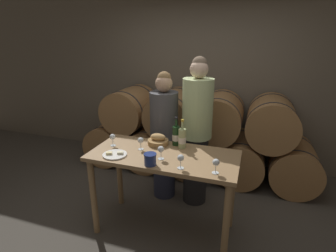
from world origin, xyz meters
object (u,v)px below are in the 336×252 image
(wine_glass_center, at_px, (161,150))
(wine_glass_right, at_px, (181,159))
(wine_bottle_red, at_px, (176,136))
(wine_bottle_white, at_px, (182,138))
(wine_glass_left, at_px, (141,141))
(tasting_table, at_px, (164,166))
(wine_glass_far_left, at_px, (113,137))
(cheese_plate, at_px, (115,154))
(bread_basket, at_px, (158,140))
(blue_crock, at_px, (150,159))
(wine_glass_far_right, at_px, (216,163))
(person_left, at_px, (164,136))
(person_right, at_px, (197,133))

(wine_glass_center, relative_size, wine_glass_right, 1.00)
(wine_bottle_red, height_order, wine_bottle_white, wine_bottle_red)
(wine_glass_left, bearing_deg, tasting_table, -6.22)
(wine_glass_far_left, bearing_deg, tasting_table, -2.21)
(cheese_plate, distance_m, wine_glass_right, 0.69)
(wine_bottle_white, xyz_separation_m, bread_basket, (-0.27, 0.00, -0.06))
(blue_crock, bearing_deg, tasting_table, 81.68)
(blue_crock, xyz_separation_m, wine_glass_far_right, (0.59, 0.04, 0.03))
(tasting_table, xyz_separation_m, wine_glass_far_right, (0.55, -0.22, 0.23))
(cheese_plate, distance_m, wine_glass_left, 0.30)
(tasting_table, xyz_separation_m, cheese_plate, (-0.45, -0.19, 0.15))
(tasting_table, xyz_separation_m, wine_glass_left, (-0.26, 0.03, 0.23))
(wine_bottle_red, xyz_separation_m, cheese_plate, (-0.50, -0.44, -0.10))
(person_left, xyz_separation_m, wine_glass_far_left, (-0.36, -0.62, 0.17))
(tasting_table, bearing_deg, bread_basket, 123.59)
(tasting_table, xyz_separation_m, bread_basket, (-0.14, 0.21, 0.19))
(wine_bottle_red, distance_m, wine_glass_right, 0.53)
(person_right, xyz_separation_m, blue_crock, (-0.23, -0.90, 0.04))
(wine_glass_far_left, height_order, wine_glass_far_right, same)
(wine_glass_far_left, xyz_separation_m, wine_glass_right, (0.82, -0.26, 0.00))
(tasting_table, distance_m, blue_crock, 0.33)
(bread_basket, bearing_deg, wine_glass_far_right, -32.09)
(blue_crock, distance_m, wine_glass_far_right, 0.59)
(wine_glass_center, bearing_deg, wine_glass_far_right, -11.31)
(wine_glass_left, distance_m, wine_glass_right, 0.57)
(tasting_table, xyz_separation_m, person_right, (0.19, 0.64, 0.16))
(bread_basket, bearing_deg, cheese_plate, -128.24)
(wine_bottle_red, distance_m, cheese_plate, 0.67)
(wine_glass_right, bearing_deg, wine_glass_center, 152.39)
(tasting_table, distance_m, wine_glass_right, 0.41)
(tasting_table, distance_m, wine_bottle_red, 0.36)
(bread_basket, relative_size, cheese_plate, 0.94)
(person_left, height_order, wine_glass_center, person_left)
(blue_crock, bearing_deg, person_right, 75.73)
(wine_bottle_white, xyz_separation_m, wine_glass_right, (0.11, -0.44, -0.01))
(wine_glass_left, height_order, wine_glass_far_right, same)
(bread_basket, relative_size, wine_glass_left, 1.69)
(wine_bottle_red, bearing_deg, wine_glass_left, -143.77)
(blue_crock, xyz_separation_m, wine_glass_far_left, (-0.54, 0.28, 0.03))
(wine_glass_center, bearing_deg, wine_glass_far_left, 166.87)
(wine_glass_far_left, bearing_deg, wine_glass_left, 1.05)
(tasting_table, bearing_deg, person_left, 108.97)
(person_left, bearing_deg, wine_glass_left, -93.69)
(person_left, relative_size, bread_basket, 7.31)
(tasting_table, relative_size, wine_bottle_white, 4.72)
(person_left, xyz_separation_m, wine_glass_center, (0.23, -0.76, 0.17))
(wine_glass_right, height_order, wine_glass_far_right, same)
(tasting_table, relative_size, wine_glass_far_right, 11.14)
(wine_glass_far_right, bearing_deg, wine_glass_left, 162.69)
(wine_glass_right, bearing_deg, wine_glass_far_left, 162.59)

